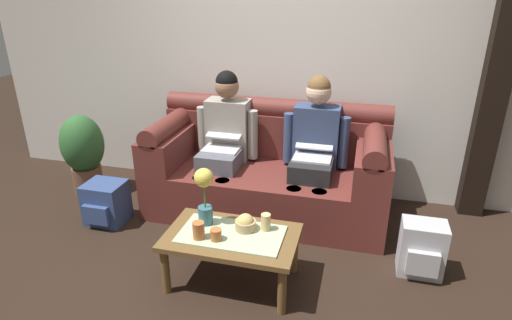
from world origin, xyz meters
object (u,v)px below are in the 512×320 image
snack_bowl (245,223)px  backpack_left (106,203)px  cup_near_right (266,222)px  person_right (314,144)px  coffee_table (232,241)px  cup_far_center (199,230)px  couch (268,170)px  backpack_right (422,249)px  flower_vase (204,192)px  person_left (225,136)px  potted_plant (83,150)px  cup_near_left (216,234)px

snack_bowl → backpack_left: size_ratio=0.39×
snack_bowl → cup_near_right: size_ratio=1.22×
backpack_left → person_right: bearing=19.1°
coffee_table → cup_far_center: cup_far_center is taller
couch → person_right: (0.40, -0.00, 0.28)m
coffee_table → backpack_left: size_ratio=2.46×
backpack_right → flower_vase: bearing=-167.0°
coffee_table → cup_far_center: 0.24m
person_left → backpack_left: (-0.89, -0.58, -0.48)m
snack_bowl → potted_plant: potted_plant is taller
couch → backpack_right: size_ratio=5.14×
snack_bowl → cup_near_left: size_ratio=1.87×
coffee_table → cup_far_center: size_ratio=7.66×
cup_far_center → potted_plant: bearing=146.5°
person_right → backpack_left: 1.84m
person_right → cup_near_left: 1.28m
person_right → backpack_left: (-1.68, -0.58, -0.48)m
flower_vase → snack_bowl: flower_vase is taller
person_right → snack_bowl: bearing=-107.8°
flower_vase → backpack_right: 1.56m
couch → potted_plant: bearing=-176.2°
cup_near_left → potted_plant: 2.01m
person_left → snack_bowl: 1.13m
cup_far_center → person_left: bearing=100.1°
cup_far_center → cup_near_right: bearing=27.7°
person_left → snack_bowl: bearing=-64.6°
couch → person_right: bearing=-0.4°
flower_vase → snack_bowl: (0.29, -0.01, -0.20)m
cup_near_right → backpack_right: cup_near_right is taller
person_left → couch: bearing=0.4°
potted_plant → person_right: bearing=3.0°
flower_vase → snack_bowl: 0.35m
couch → snack_bowl: 1.00m
couch → person_left: bearing=-179.6°
coffee_table → snack_bowl: (0.08, 0.07, 0.10)m
person_left → cup_far_center: 1.21m
cup_near_right → backpack_right: (1.04, 0.32, -0.25)m
flower_vase → snack_bowl: bearing=-1.4°
person_right → snack_bowl: person_right is taller
cup_near_right → cup_far_center: same height
person_left → backpack_right: 1.83m
coffee_table → snack_bowl: size_ratio=6.24×
couch → cup_far_center: 1.19m
couch → cup_near_right: (0.21, -0.97, 0.07)m
cup_near_left → snack_bowl: bearing=47.8°
person_right → cup_far_center: person_right is taller
coffee_table → cup_near_right: cup_near_right is taller
couch → coffee_table: size_ratio=2.32×
coffee_table → snack_bowl: bearing=44.3°
person_right → snack_bowl: size_ratio=8.68×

